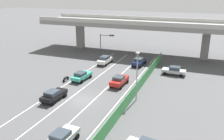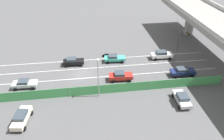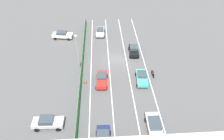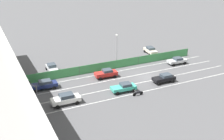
% 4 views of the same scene
% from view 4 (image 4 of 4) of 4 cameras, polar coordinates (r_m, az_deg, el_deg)
% --- Properties ---
extents(ground_plane, '(300.00, 300.00, 0.00)m').
position_cam_4_polar(ground_plane, '(54.20, 7.06, -1.48)').
color(ground_plane, '#4C4C4F').
extents(lane_line_left_edge, '(0.14, 44.87, 0.01)m').
position_cam_4_polar(lane_line_left_edge, '(48.00, 5.96, -4.59)').
color(lane_line_left_edge, silver).
rests_on(lane_line_left_edge, ground).
extents(lane_line_mid_left, '(0.14, 44.87, 0.01)m').
position_cam_4_polar(lane_line_mid_left, '(50.69, 3.89, -3.04)').
color(lane_line_mid_left, silver).
rests_on(lane_line_mid_left, ground).
extents(lane_line_mid_right, '(0.14, 44.87, 0.01)m').
position_cam_4_polar(lane_line_mid_right, '(53.47, 2.04, -1.65)').
color(lane_line_mid_right, silver).
rests_on(lane_line_mid_right, ground).
extents(lane_line_right_edge, '(0.14, 44.87, 0.01)m').
position_cam_4_polar(lane_line_right_edge, '(56.32, 0.38, -0.40)').
color(lane_line_right_edge, silver).
rests_on(lane_line_right_edge, ground).
extents(green_fence, '(0.10, 40.97, 1.79)m').
position_cam_4_polar(green_fence, '(57.38, -0.35, 0.98)').
color(green_fence, '#3D8E4C').
rests_on(green_fence, ground).
extents(car_sedan_silver, '(2.18, 4.32, 1.51)m').
position_cam_4_polar(car_sedan_silver, '(61.98, 13.30, 1.92)').
color(car_sedan_silver, '#B7BABC').
rests_on(car_sedan_silver, ground).
extents(car_sedan_navy, '(2.17, 4.69, 1.65)m').
position_cam_4_polar(car_sedan_navy, '(49.94, -13.83, -2.91)').
color(car_sedan_navy, navy).
rests_on(car_sedan_navy, ground).
extents(car_taxi_teal, '(2.27, 4.47, 1.55)m').
position_cam_4_polar(car_taxi_teal, '(47.64, 2.48, -3.55)').
color(car_taxi_teal, teal).
rests_on(car_taxi_teal, ground).
extents(car_sedan_red, '(2.20, 4.43, 1.68)m').
position_cam_4_polar(car_sedan_red, '(53.28, -1.21, -0.66)').
color(car_sedan_red, red).
rests_on(car_sedan_red, ground).
extents(car_sedan_white, '(2.10, 4.63, 1.76)m').
position_cam_4_polar(car_sedan_white, '(44.10, -9.50, -5.88)').
color(car_sedan_white, white).
rests_on(car_sedan_white, ground).
extents(car_sedan_black, '(2.16, 4.31, 1.59)m').
position_cam_4_polar(car_sedan_black, '(52.13, 10.73, -1.61)').
color(car_sedan_black, black).
rests_on(car_sedan_black, ground).
extents(motorcycle, '(0.60, 1.95, 0.93)m').
position_cam_4_polar(motorcycle, '(46.67, 5.37, -4.74)').
color(motorcycle, black).
rests_on(motorcycle, ground).
extents(parked_sedan_cream, '(4.75, 2.45, 1.71)m').
position_cam_4_polar(parked_sedan_cream, '(67.79, 7.93, 4.08)').
color(parked_sedan_cream, beige).
rests_on(parked_sedan_cream, ground).
extents(parked_wagon_silver, '(4.35, 2.09, 1.63)m').
position_cam_4_polar(parked_wagon_silver, '(57.51, -12.30, 0.51)').
color(parked_wagon_silver, '#B2B5B7').
rests_on(parked_wagon_silver, ground).
extents(traffic_light, '(3.16, 0.99, 5.49)m').
position_cam_4_polar(traffic_light, '(39.99, -15.83, -4.77)').
color(traffic_light, '#47474C').
rests_on(traffic_light, ground).
extents(street_lamp, '(0.60, 0.36, 7.16)m').
position_cam_4_polar(street_lamp, '(57.48, 0.98, 4.64)').
color(street_lamp, gray).
rests_on(street_lamp, ground).
extents(traffic_cone, '(0.47, 0.47, 0.59)m').
position_cam_4_polar(traffic_cone, '(56.09, -2.18, -0.21)').
color(traffic_cone, orange).
rests_on(traffic_cone, ground).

